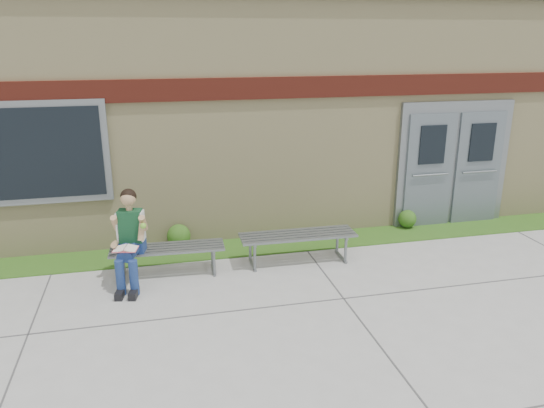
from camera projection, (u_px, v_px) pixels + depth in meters
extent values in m
plane|color=#9E9E99|center=(281.00, 326.00, 6.51)|extent=(80.00, 80.00, 0.00)
cube|color=#1E4E14|center=(244.00, 247.00, 8.93)|extent=(16.00, 0.80, 0.02)
cube|color=beige|center=(215.00, 104.00, 11.48)|extent=(16.00, 6.00, 4.00)
cube|color=#3F3F42|center=(211.00, 0.00, 10.84)|extent=(16.20, 6.20, 0.20)
cube|color=maroon|center=(237.00, 89.00, 8.48)|extent=(16.00, 0.06, 0.35)
cube|color=slate|center=(45.00, 153.00, 8.10)|extent=(1.90, 0.08, 1.60)
cube|color=black|center=(44.00, 153.00, 8.06)|extent=(1.70, 0.04, 1.40)
cube|color=slate|center=(453.00, 164.00, 9.78)|extent=(2.20, 0.08, 2.30)
cube|color=slate|center=(429.00, 171.00, 9.65)|extent=(0.92, 0.06, 2.10)
cube|color=slate|center=(478.00, 168.00, 9.87)|extent=(0.92, 0.06, 2.10)
cube|color=slate|center=(168.00, 248.00, 7.82)|extent=(1.68, 0.53, 0.03)
cube|color=slate|center=(122.00, 266.00, 7.75)|extent=(0.06, 0.46, 0.38)
cube|color=slate|center=(213.00, 258.00, 8.03)|extent=(0.06, 0.46, 0.38)
cube|color=slate|center=(298.00, 235.00, 8.24)|extent=(1.81, 0.53, 0.04)
cube|color=slate|center=(253.00, 254.00, 8.16)|extent=(0.05, 0.50, 0.41)
cube|color=slate|center=(341.00, 246.00, 8.47)|extent=(0.05, 0.50, 0.41)
cube|color=navy|center=(133.00, 246.00, 7.64)|extent=(0.39, 0.31, 0.16)
cube|color=#103D20|center=(131.00, 226.00, 7.53)|extent=(0.36, 0.27, 0.47)
sphere|color=tan|center=(128.00, 198.00, 7.39)|extent=(0.26, 0.26, 0.22)
sphere|color=black|center=(128.00, 197.00, 7.41)|extent=(0.27, 0.27, 0.23)
cylinder|color=navy|center=(122.00, 252.00, 7.38)|extent=(0.24, 0.45, 0.15)
cylinder|color=navy|center=(135.00, 252.00, 7.38)|extent=(0.24, 0.45, 0.15)
cylinder|color=navy|center=(120.00, 278.00, 7.23)|extent=(0.12, 0.12, 0.51)
cylinder|color=navy|center=(134.00, 278.00, 7.23)|extent=(0.12, 0.12, 0.51)
cube|color=black|center=(120.00, 294.00, 7.22)|extent=(0.16, 0.28, 0.10)
cube|color=black|center=(134.00, 294.00, 7.23)|extent=(0.16, 0.28, 0.10)
cylinder|color=tan|center=(115.00, 223.00, 7.45)|extent=(0.14, 0.24, 0.27)
cylinder|color=tan|center=(143.00, 223.00, 7.45)|extent=(0.14, 0.24, 0.27)
cube|color=white|center=(125.00, 248.00, 7.23)|extent=(0.36, 0.29, 0.02)
cube|color=#D44F5E|center=(126.00, 249.00, 7.24)|extent=(0.36, 0.30, 0.01)
sphere|color=#78C634|center=(143.00, 226.00, 7.31)|extent=(0.09, 0.09, 0.09)
sphere|color=#1E4E14|center=(179.00, 236.00, 8.87)|extent=(0.39, 0.39, 0.39)
sphere|color=#1E4E14|center=(407.00, 219.00, 9.78)|extent=(0.33, 0.33, 0.33)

